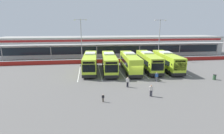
% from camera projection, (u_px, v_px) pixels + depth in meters
% --- Properties ---
extents(ground_plane, '(200.00, 200.00, 0.00)m').
position_uv_depth(ground_plane, '(137.00, 79.00, 30.85)').
color(ground_plane, '#605E5B').
extents(terminal_building, '(70.00, 13.00, 6.00)m').
position_uv_depth(terminal_building, '(114.00, 46.00, 56.08)').
color(terminal_building, silver).
rests_on(terminal_building, ground).
extents(red_barrier_wall, '(60.00, 0.40, 1.10)m').
position_uv_depth(red_barrier_wall, '(122.00, 60.00, 44.69)').
color(red_barrier_wall, maroon).
rests_on(red_barrier_wall, ground).
extents(coach_bus_leftmost, '(3.44, 12.27, 3.78)m').
position_uv_depth(coach_bus_leftmost, '(90.00, 63.00, 35.75)').
color(coach_bus_leftmost, '#B7DB2D').
rests_on(coach_bus_leftmost, ground).
extents(coach_bus_left_centre, '(3.44, 12.27, 3.78)m').
position_uv_depth(coach_bus_left_centre, '(109.00, 63.00, 35.51)').
color(coach_bus_left_centre, '#B7DB2D').
rests_on(coach_bus_left_centre, ground).
extents(coach_bus_centre, '(3.44, 12.27, 3.78)m').
position_uv_depth(coach_bus_centre, '(130.00, 63.00, 35.76)').
color(coach_bus_centre, '#B7DB2D').
rests_on(coach_bus_centre, ground).
extents(coach_bus_right_centre, '(3.44, 12.27, 3.78)m').
position_uv_depth(coach_bus_right_centre, '(148.00, 62.00, 36.80)').
color(coach_bus_right_centre, '#B7DB2D').
rests_on(coach_bus_right_centre, ground).
extents(coach_bus_rightmost, '(3.44, 12.27, 3.78)m').
position_uv_depth(coach_bus_rightmost, '(167.00, 62.00, 36.94)').
color(coach_bus_rightmost, '#B7DB2D').
rests_on(coach_bus_rightmost, ground).
extents(bay_stripe_far_west, '(0.14, 13.00, 0.01)m').
position_uv_depth(bay_stripe_far_west, '(79.00, 72.00, 35.23)').
color(bay_stripe_far_west, silver).
rests_on(bay_stripe_far_west, ground).
extents(bay_stripe_west, '(0.14, 13.00, 0.01)m').
position_uv_depth(bay_stripe_west, '(100.00, 71.00, 35.79)').
color(bay_stripe_west, silver).
rests_on(bay_stripe_west, ground).
extents(bay_stripe_mid_west, '(0.14, 13.00, 0.01)m').
position_uv_depth(bay_stripe_mid_west, '(120.00, 71.00, 36.35)').
color(bay_stripe_mid_west, silver).
rests_on(bay_stripe_mid_west, ground).
extents(bay_stripe_centre, '(0.14, 13.00, 0.01)m').
position_uv_depth(bay_stripe_centre, '(139.00, 70.00, 36.91)').
color(bay_stripe_centre, silver).
rests_on(bay_stripe_centre, ground).
extents(bay_stripe_mid_east, '(0.14, 13.00, 0.01)m').
position_uv_depth(bay_stripe_mid_east, '(157.00, 69.00, 37.47)').
color(bay_stripe_mid_east, silver).
rests_on(bay_stripe_mid_east, ground).
extents(bay_stripe_east, '(0.14, 13.00, 0.01)m').
position_uv_depth(bay_stripe_east, '(175.00, 69.00, 38.03)').
color(bay_stripe_east, silver).
rests_on(bay_stripe_east, ground).
extents(pedestrian_with_handbag, '(0.63, 0.47, 1.62)m').
position_uv_depth(pedestrian_with_handbag, '(157.00, 77.00, 29.11)').
color(pedestrian_with_handbag, slate).
rests_on(pedestrian_with_handbag, ground).
extents(pedestrian_in_dark_coat, '(0.51, 0.41, 1.62)m').
position_uv_depth(pedestrian_in_dark_coat, '(128.00, 82.00, 26.42)').
color(pedestrian_in_dark_coat, black).
rests_on(pedestrian_in_dark_coat, ground).
extents(pedestrian_child, '(0.33, 0.22, 1.00)m').
position_uv_depth(pedestrian_child, '(103.00, 98.00, 21.29)').
color(pedestrian_child, '#4C4238').
rests_on(pedestrian_child, ground).
extents(pedestrian_near_bin, '(0.54, 0.36, 1.62)m').
position_uv_depth(pedestrian_near_bin, '(151.00, 90.00, 22.91)').
color(pedestrian_near_bin, '#33333D').
rests_on(pedestrian_near_bin, ground).
extents(lamp_post_west, '(3.24, 0.28, 11.00)m').
position_uv_depth(lamp_post_west, '(81.00, 38.00, 43.70)').
color(lamp_post_west, '#9E9EA3').
rests_on(lamp_post_west, ground).
extents(lamp_post_centre, '(3.24, 0.28, 11.00)m').
position_uv_depth(lamp_post_centre, '(159.00, 37.00, 46.91)').
color(lamp_post_centre, '#9E9EA3').
rests_on(lamp_post_centre, ground).
extents(litter_bin, '(0.54, 0.54, 0.93)m').
position_uv_depth(litter_bin, '(214.00, 77.00, 30.20)').
color(litter_bin, '#2D5133').
rests_on(litter_bin, ground).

